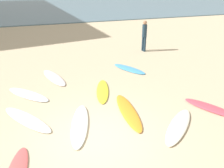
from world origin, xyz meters
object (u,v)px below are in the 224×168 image
(surfboard_5, at_px, (178,126))
(surfboard_8, at_px, (129,69))
(surfboard_3, at_px, (28,95))
(surfboard_4, at_px, (54,78))
(surfboard_7, at_px, (128,112))
(surfboard_6, at_px, (103,91))
(surfboard_1, at_px, (80,125))
(beachgoer_near, at_px, (144,34))
(surfboard_9, at_px, (27,119))
(surfboard_10, at_px, (211,108))

(surfboard_5, bearing_deg, surfboard_8, -47.58)
(surfboard_3, bearing_deg, surfboard_8, 153.81)
(surfboard_4, bearing_deg, surfboard_7, -76.83)
(surfboard_6, relative_size, surfboard_7, 0.84)
(surfboard_1, relative_size, surfboard_4, 1.14)
(surfboard_5, relative_size, beachgoer_near, 1.24)
(surfboard_3, xyz_separation_m, surfboard_6, (2.95, -0.49, -0.00))
(surfboard_3, bearing_deg, surfboard_6, 127.10)
(surfboard_8, relative_size, surfboard_9, 0.80)
(surfboard_3, xyz_separation_m, surfboard_7, (3.45, -2.30, 0.00))
(surfboard_7, xyz_separation_m, surfboard_10, (2.97, -0.56, 0.00))
(surfboard_9, relative_size, surfboard_10, 1.21)
(surfboard_3, relative_size, surfboard_8, 1.11)
(surfboard_4, height_order, beachgoer_near, beachgoer_near)
(surfboard_7, bearing_deg, surfboard_9, -5.22)
(surfboard_3, distance_m, surfboard_4, 1.80)
(surfboard_5, bearing_deg, surfboard_4, -10.73)
(surfboard_3, relative_size, surfboard_6, 1.00)
(surfboard_4, distance_m, surfboard_10, 6.82)
(surfboard_1, height_order, surfboard_5, surfboard_5)
(surfboard_1, distance_m, surfboard_4, 4.09)
(surfboard_1, xyz_separation_m, surfboard_7, (1.78, 0.33, -0.00))
(surfboard_7, distance_m, surfboard_9, 3.47)
(surfboard_1, relative_size, beachgoer_near, 1.34)
(surfboard_6, relative_size, surfboard_9, 0.89)
(surfboard_8, bearing_deg, surfboard_1, 21.40)
(surfboard_8, height_order, surfboard_9, surfboard_9)
(surfboard_6, bearing_deg, surfboard_3, -175.75)
(surfboard_4, bearing_deg, surfboard_1, -101.10)
(surfboard_5, xyz_separation_m, surfboard_7, (-1.27, 1.27, -0.00))
(surfboard_6, bearing_deg, surfboard_7, -60.84)
(surfboard_10, relative_size, beachgoer_near, 1.09)
(surfboard_4, distance_m, beachgoer_near, 6.20)
(surfboard_4, height_order, surfboard_5, surfboard_5)
(surfboard_9, bearing_deg, surfboard_4, -145.45)
(surfboard_3, distance_m, surfboard_8, 5.03)
(surfboard_1, xyz_separation_m, surfboard_10, (4.75, -0.24, 0.00))
(surfboard_5, distance_m, surfboard_8, 5.06)
(surfboard_8, xyz_separation_m, surfboard_9, (-4.80, -3.35, 0.00))
(surfboard_5, distance_m, surfboard_6, 3.55)
(surfboard_1, distance_m, surfboard_3, 3.12)
(surfboard_6, bearing_deg, surfboard_5, -46.35)
(surfboard_5, height_order, surfboard_9, surfboard_5)
(surfboard_1, relative_size, surfboard_5, 1.08)
(surfboard_3, xyz_separation_m, surfboard_5, (4.73, -3.57, 0.01))
(surfboard_4, bearing_deg, surfboard_9, -127.67)
(surfboard_1, distance_m, surfboard_8, 5.18)
(surfboard_3, xyz_separation_m, surfboard_9, (0.01, -1.86, 0.00))
(surfboard_1, bearing_deg, surfboard_6, 72.00)
(surfboard_3, distance_m, beachgoer_near, 7.85)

